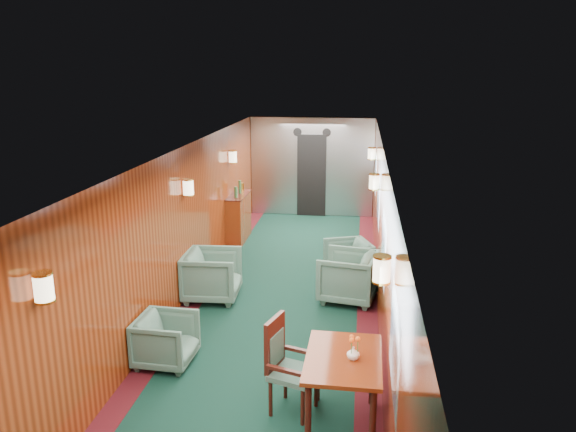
% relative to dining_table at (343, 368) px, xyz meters
% --- Properties ---
extents(room, '(12.00, 12.10, 2.40)m').
position_rel_dining_table_xyz_m(room, '(-1.08, 2.53, 0.96)').
color(room, black).
rests_on(room, ground).
extents(bulkhead, '(2.98, 0.17, 2.39)m').
position_rel_dining_table_xyz_m(bulkhead, '(-1.08, 8.44, 0.51)').
color(bulkhead, '#BABDC1').
rests_on(bulkhead, ground).
extents(windows_right, '(0.02, 8.60, 0.80)m').
position_rel_dining_table_xyz_m(windows_right, '(0.41, 2.78, 0.78)').
color(windows_right, '#B6B9BE').
rests_on(windows_right, ground).
extents(wall_sconces, '(2.97, 7.97, 0.25)m').
position_rel_dining_table_xyz_m(wall_sconces, '(-1.08, 3.09, 1.12)').
color(wall_sconces, '#FFF2C6').
rests_on(wall_sconces, ground).
extents(dining_table, '(0.76, 1.08, 0.80)m').
position_rel_dining_table_xyz_m(dining_table, '(0.00, 0.00, 0.00)').
color(dining_table, maroon).
rests_on(dining_table, ground).
extents(side_chair, '(0.57, 0.59, 1.04)m').
position_rel_dining_table_xyz_m(side_chair, '(-0.62, 0.25, -0.11)').
color(side_chair, '#1B3F37').
rests_on(side_chair, ground).
extents(credenza, '(0.35, 1.11, 1.27)m').
position_rel_dining_table_xyz_m(credenza, '(-2.41, 6.15, -0.17)').
color(credenza, maroon).
rests_on(credenza, ground).
extents(flower_vase, '(0.15, 0.15, 0.13)m').
position_rel_dining_table_xyz_m(flower_vase, '(0.09, -0.03, 0.19)').
color(flower_vase, silver).
rests_on(flower_vase, dining_table).
extents(armchair_left_near, '(0.72, 0.70, 0.63)m').
position_rel_dining_table_xyz_m(armchair_left_near, '(-2.20, 1.01, -0.36)').
color(armchair_left_near, '#1B3F37').
rests_on(armchair_left_near, ground).
extents(armchair_left_far, '(0.91, 0.88, 0.78)m').
position_rel_dining_table_xyz_m(armchair_left_far, '(-2.16, 3.05, -0.28)').
color(armchair_left_far, '#1B3F37').
rests_on(armchair_left_far, ground).
extents(armchair_right_near, '(1.00, 0.98, 0.78)m').
position_rel_dining_table_xyz_m(armchair_right_near, '(-0.04, 3.27, -0.28)').
color(armchair_right_near, '#1B3F37').
rests_on(armchair_right_near, ground).
extents(armchair_right_far, '(0.93, 0.92, 0.66)m').
position_rel_dining_table_xyz_m(armchair_right_far, '(-0.06, 4.25, -0.34)').
color(armchair_right_far, '#1B3F37').
rests_on(armchair_right_far, ground).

